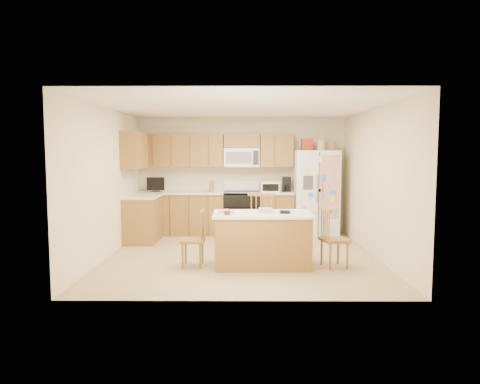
{
  "coord_description": "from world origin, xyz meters",
  "views": [
    {
      "loc": [
        0.02,
        -7.17,
        1.74
      ],
      "look_at": [
        -0.03,
        0.35,
        1.06
      ],
      "focal_mm": 32.0,
      "sensor_mm": 36.0,
      "label": 1
    }
  ],
  "objects_px": {
    "refrigerator": "(316,192)",
    "windsor_chair_right": "(333,239)",
    "island": "(262,239)",
    "windsor_chair_left": "(194,240)",
    "windsor_chair_back": "(263,225)",
    "stove": "(242,212)"
  },
  "relations": [
    {
      "from": "stove",
      "to": "windsor_chair_right",
      "type": "xyz_separation_m",
      "value": [
        1.41,
        -2.66,
        -0.04
      ]
    },
    {
      "from": "island",
      "to": "windsor_chair_back",
      "type": "bearing_deg",
      "value": 86.38
    },
    {
      "from": "island",
      "to": "windsor_chair_right",
      "type": "xyz_separation_m",
      "value": [
        1.08,
        -0.09,
        0.01
      ]
    },
    {
      "from": "island",
      "to": "windsor_chair_back",
      "type": "xyz_separation_m",
      "value": [
        0.05,
        0.73,
        0.09
      ]
    },
    {
      "from": "windsor_chair_right",
      "to": "windsor_chair_back",
      "type": "bearing_deg",
      "value": 141.8
    },
    {
      "from": "windsor_chair_left",
      "to": "island",
      "type": "bearing_deg",
      "value": 2.46
    },
    {
      "from": "refrigerator",
      "to": "windsor_chair_right",
      "type": "xyz_separation_m",
      "value": [
        -0.16,
        -2.6,
        -0.49
      ]
    },
    {
      "from": "refrigerator",
      "to": "island",
      "type": "distance_m",
      "value": 2.85
    },
    {
      "from": "stove",
      "to": "refrigerator",
      "type": "bearing_deg",
      "value": -2.3
    },
    {
      "from": "island",
      "to": "windsor_chair_left",
      "type": "relative_size",
      "value": 1.76
    },
    {
      "from": "refrigerator",
      "to": "island",
      "type": "height_order",
      "value": "refrigerator"
    },
    {
      "from": "island",
      "to": "windsor_chair_right",
      "type": "distance_m",
      "value": 1.09
    },
    {
      "from": "refrigerator",
      "to": "windsor_chair_left",
      "type": "distance_m",
      "value": 3.48
    },
    {
      "from": "refrigerator",
      "to": "island",
      "type": "xyz_separation_m",
      "value": [
        -1.25,
        -2.51,
        -0.5
      ]
    },
    {
      "from": "windsor_chair_back",
      "to": "windsor_chair_right",
      "type": "bearing_deg",
      "value": -38.2
    },
    {
      "from": "refrigerator",
      "to": "windsor_chair_back",
      "type": "height_order",
      "value": "refrigerator"
    },
    {
      "from": "refrigerator",
      "to": "windsor_chair_right",
      "type": "distance_m",
      "value": 2.65
    },
    {
      "from": "windsor_chair_left",
      "to": "windsor_chair_right",
      "type": "relative_size",
      "value": 0.95
    },
    {
      "from": "windsor_chair_back",
      "to": "windsor_chair_right",
      "type": "relative_size",
      "value": 1.19
    },
    {
      "from": "stove",
      "to": "windsor_chair_left",
      "type": "distance_m",
      "value": 2.72
    },
    {
      "from": "island",
      "to": "refrigerator",
      "type": "bearing_deg",
      "value": 63.56
    },
    {
      "from": "refrigerator",
      "to": "windsor_chair_right",
      "type": "relative_size",
      "value": 2.24
    }
  ]
}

